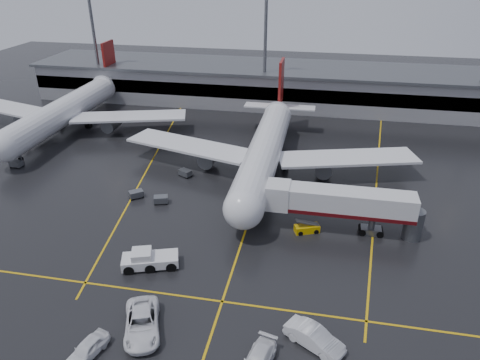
# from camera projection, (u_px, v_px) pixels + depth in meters

# --- Properties ---
(ground) EXTENTS (220.00, 220.00, 0.00)m
(ground) POSITION_uv_depth(u_px,v_px,m) (256.00, 199.00, 65.82)
(ground) COLOR black
(ground) RESTS_ON ground
(apron_line_centre) EXTENTS (0.25, 90.00, 0.02)m
(apron_line_centre) POSITION_uv_depth(u_px,v_px,m) (256.00, 199.00, 65.81)
(apron_line_centre) COLOR gold
(apron_line_centre) RESTS_ON ground
(apron_line_stop) EXTENTS (60.00, 0.25, 0.02)m
(apron_line_stop) POSITION_uv_depth(u_px,v_px,m) (222.00, 302.00, 46.61)
(apron_line_stop) COLOR gold
(apron_line_stop) RESTS_ON ground
(apron_line_left) EXTENTS (9.99, 69.35, 0.02)m
(apron_line_left) POSITION_uv_depth(u_px,v_px,m) (152.00, 160.00, 77.94)
(apron_line_left) COLOR gold
(apron_line_left) RESTS_ON ground
(apron_line_right) EXTENTS (7.57, 69.64, 0.02)m
(apron_line_right) POSITION_uv_depth(u_px,v_px,m) (377.00, 179.00, 71.48)
(apron_line_right) COLOR gold
(apron_line_right) RESTS_ON ground
(terminal) EXTENTS (122.00, 19.00, 8.60)m
(terminal) POSITION_uv_depth(u_px,v_px,m) (289.00, 85.00, 105.68)
(terminal) COLOR gray
(terminal) RESTS_ON ground
(light_mast_left) EXTENTS (3.00, 1.20, 25.45)m
(light_mast_left) POSITION_uv_depth(u_px,v_px,m) (94.00, 39.00, 103.52)
(light_mast_left) COLOR #595B60
(light_mast_left) RESTS_ON ground
(light_mast_mid) EXTENTS (3.00, 1.20, 25.45)m
(light_mast_mid) POSITION_uv_depth(u_px,v_px,m) (265.00, 45.00, 96.71)
(light_mast_mid) COLOR #595B60
(light_mast_mid) RESTS_ON ground
(main_airliner) EXTENTS (48.80, 45.60, 14.10)m
(main_airliner) POSITION_uv_depth(u_px,v_px,m) (266.00, 148.00, 72.36)
(main_airliner) COLOR silver
(main_airliner) RESTS_ON ground
(second_airliner) EXTENTS (48.80, 45.60, 14.10)m
(second_airliner) POSITION_uv_depth(u_px,v_px,m) (68.00, 109.00, 89.98)
(second_airliner) COLOR silver
(second_airliner) RESTS_ON ground
(jet_bridge) EXTENTS (19.90, 3.40, 6.05)m
(jet_bridge) POSITION_uv_depth(u_px,v_px,m) (341.00, 204.00, 56.76)
(jet_bridge) COLOR silver
(jet_bridge) RESTS_ON ground
(pushback_tractor) EXTENTS (6.88, 4.47, 2.28)m
(pushback_tractor) POSITION_uv_depth(u_px,v_px,m) (149.00, 260.00, 51.43)
(pushback_tractor) COLOR silver
(pushback_tractor) RESTS_ON ground
(belt_loader) EXTENTS (3.45, 2.43, 2.01)m
(belt_loader) POSITION_uv_depth(u_px,v_px,m) (307.00, 229.00, 57.98)
(belt_loader) COLOR #DDAC08
(belt_loader) RESTS_ON ground
(service_van_a) EXTENTS (5.50, 7.67, 1.94)m
(service_van_a) POSITION_uv_depth(u_px,v_px,m) (142.00, 323.00, 42.63)
(service_van_a) COLOR white
(service_van_a) RESTS_ON ground
(service_van_b) EXTENTS (3.31, 5.66, 1.54)m
(service_van_b) POSITION_uv_depth(u_px,v_px,m) (258.00, 360.00, 38.97)
(service_van_b) COLOR white
(service_van_b) RESTS_ON ground
(service_van_c) EXTENTS (6.01, 4.66, 1.91)m
(service_van_c) POSITION_uv_depth(u_px,v_px,m) (314.00, 338.00, 41.02)
(service_van_c) COLOR silver
(service_van_c) RESTS_ON ground
(service_van_d) EXTENTS (2.98, 4.88, 1.55)m
(service_van_d) POSITION_uv_depth(u_px,v_px,m) (87.00, 349.00, 40.09)
(service_van_d) COLOR white
(service_van_d) RESTS_ON ground
(baggage_cart_a) EXTENTS (2.31, 1.86, 1.12)m
(baggage_cart_a) POSITION_uv_depth(u_px,v_px,m) (161.00, 199.00, 64.53)
(baggage_cart_a) COLOR #595B60
(baggage_cart_a) RESTS_ON ground
(baggage_cart_b) EXTENTS (2.37, 2.26, 1.12)m
(baggage_cart_b) POSITION_uv_depth(u_px,v_px,m) (136.00, 194.00, 65.97)
(baggage_cart_b) COLOR #595B60
(baggage_cart_b) RESTS_ON ground
(baggage_cart_c) EXTENTS (2.37, 2.08, 1.12)m
(baggage_cart_c) POSITION_uv_depth(u_px,v_px,m) (185.00, 173.00, 72.27)
(baggage_cart_c) COLOR #595B60
(baggage_cart_c) RESTS_ON ground
(baggage_cart_d) EXTENTS (2.09, 1.45, 1.12)m
(baggage_cart_d) POSITION_uv_depth(u_px,v_px,m) (23.00, 145.00, 82.40)
(baggage_cart_d) COLOR #595B60
(baggage_cart_d) RESTS_ON ground
(baggage_cart_e) EXTENTS (2.06, 1.40, 1.12)m
(baggage_cart_e) POSITION_uv_depth(u_px,v_px,m) (16.00, 164.00, 75.37)
(baggage_cart_e) COLOR #595B60
(baggage_cart_e) RESTS_ON ground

